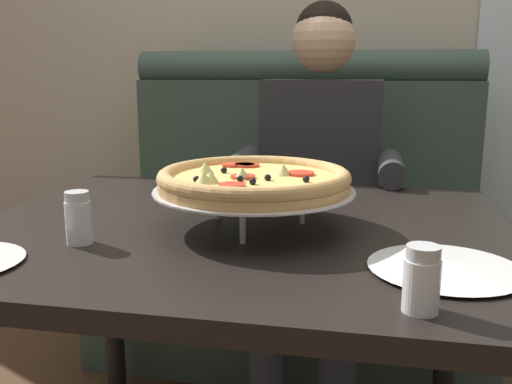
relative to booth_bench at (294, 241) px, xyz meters
name	(u,v)px	position (x,y,z in m)	size (l,w,h in m)	color
booth_bench	(294,241)	(0.00, 0.00, 0.00)	(1.40, 0.78, 1.13)	#384C42
dining_table	(239,262)	(0.00, -0.95, 0.24)	(1.16, 0.95, 0.72)	black
diner_main	(318,176)	(0.11, -0.27, 0.31)	(0.54, 0.64, 1.27)	#2D3342
pizza	(254,181)	(0.04, -0.96, 0.43)	(0.43, 0.43, 0.14)	silver
shaker_parmesan	(78,222)	(-0.27, -1.14, 0.37)	(0.05, 0.05, 0.10)	white
shaker_pepper_flakes	(421,284)	(0.35, -1.33, 0.36)	(0.05, 0.05, 0.10)	white
plate_near_right	(445,265)	(0.41, -1.16, 0.33)	(0.26, 0.26, 0.02)	white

